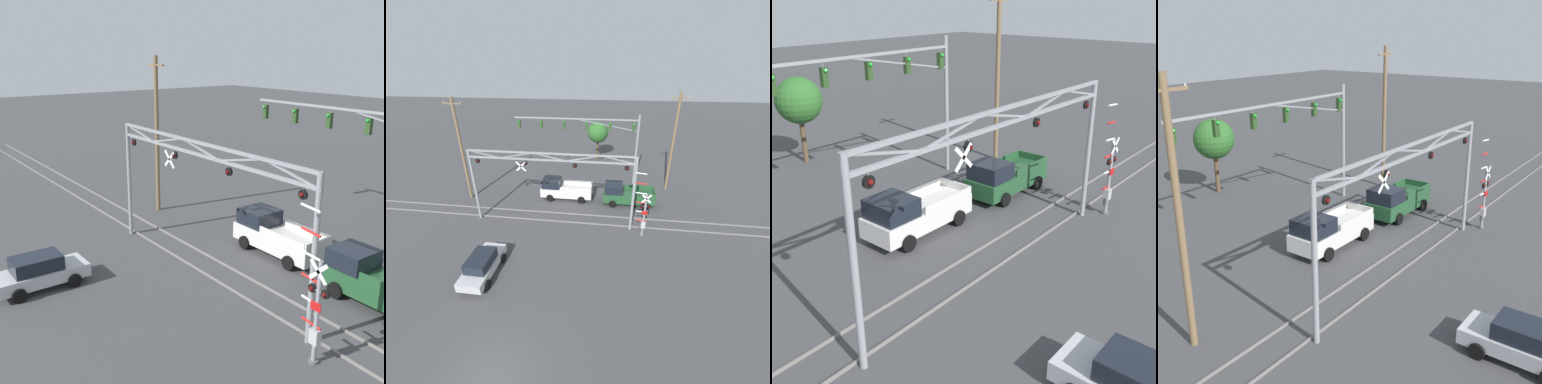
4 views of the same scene
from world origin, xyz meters
TOP-DOWN VIEW (x-y plane):
  - rail_track_near at (0.00, 13.55)m, footprint 80.00×0.08m
  - rail_track_far at (0.00, 14.99)m, footprint 80.00×0.08m
  - crossing_gantry at (-0.02, 13.27)m, footprint 14.04×0.28m
  - crossing_signal_mast at (7.78, 12.46)m, footprint 1.46×0.35m
  - pickup_truck_lead at (0.14, 18.29)m, footprint 5.33×2.26m
  - pickup_truck_following at (6.60, 17.87)m, footprint 5.12×2.26m
  - sedan_waiting at (-3.33, 6.52)m, footprint 1.93×4.26m
  - utility_pole_left at (-9.82, 17.00)m, footprint 1.80×0.28m

SIDE VIEW (x-z plane):
  - rail_track_near at x=0.00m, z-range 0.00..0.10m
  - rail_track_far at x=0.00m, z-range 0.00..0.10m
  - sedan_waiting at x=-3.33m, z-range 0.01..1.59m
  - pickup_truck_following at x=6.60m, z-range -0.06..2.10m
  - pickup_truck_lead at x=0.14m, z-range -0.06..2.10m
  - crossing_signal_mast at x=7.78m, z-range -0.83..4.86m
  - crossing_gantry at x=-0.02m, z-range 1.45..8.11m
  - utility_pole_left at x=-9.82m, z-range 0.15..10.46m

